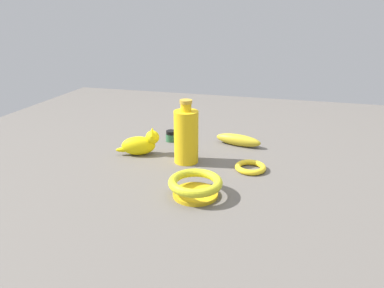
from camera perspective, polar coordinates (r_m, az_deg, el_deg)
The scene contains 7 objects.
ground at distance 1.14m, azimuth 0.00°, elevation -3.31°, with size 2.00×2.00×0.00m, color #5B5651.
bottle_tall at distance 1.13m, azimuth -0.94°, elevation 1.34°, with size 0.08×0.08×0.21m.
nail_polish_jar at distance 1.34m, azimuth -3.38°, elevation 1.30°, with size 0.04×0.04×0.04m.
bowl at distance 0.94m, azimuth 0.55°, elevation -6.60°, with size 0.14×0.14×0.05m.
cat_figurine at distance 1.22m, azimuth -8.15°, elevation 0.04°, with size 0.09×0.14×0.09m.
banana at distance 1.30m, azimuth 7.41°, elevation 0.64°, with size 0.17×0.04×0.04m, color gold.
bangle at distance 1.11m, azimuth 9.36°, elevation -3.70°, with size 0.10×0.10×0.02m, color yellow.
Camera 1 is at (1.00, 0.28, 0.46)m, focal length 33.27 mm.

